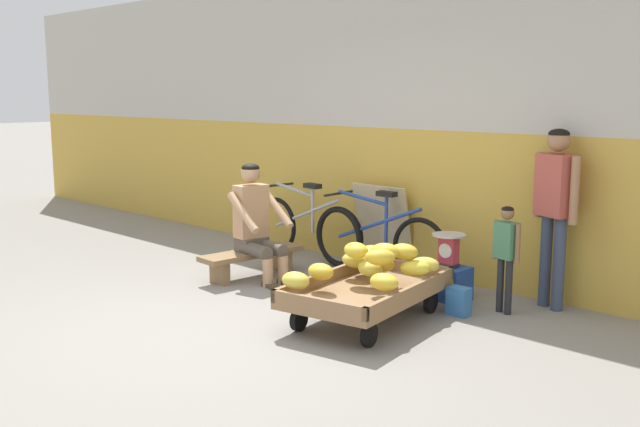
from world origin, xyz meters
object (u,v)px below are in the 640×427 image
Objects in this scene: banana_cart at (368,292)px; vendor_seated at (256,223)px; weighing_scale at (449,250)px; customer_adult at (556,198)px; sign_board at (383,227)px; bicycle_far_left at (378,240)px; shopping_bag at (459,301)px; plastic_crate at (448,283)px; customer_child at (506,248)px; low_bench at (252,258)px; bicycle_near_left at (306,228)px.

vendor_seated reaches higher than banana_cart.
customer_adult is (0.78, 0.40, 0.50)m from weighing_scale.
sign_board is at bearing 64.74° from vendor_seated.
bicycle_far_left is (0.71, 1.00, -0.21)m from vendor_seated.
banana_cart is 1.72m from vendor_seated.
sign_board is (-1.17, 0.52, -0.01)m from weighing_scale.
banana_cart is at bearing -123.74° from shopping_bag.
customer_adult is at bearing 57.63° from banana_cart.
sign_board is at bearing 150.64° from shopping_bag.
plastic_crate is (0.09, 0.99, -0.09)m from banana_cart.
shopping_bag is (1.39, -0.61, -0.23)m from bicycle_far_left.
sign_board is 1.83m from customer_child.
plastic_crate is at bearing 90.00° from weighing_scale.
low_bench is 0.67× the size of bicycle_far_left.
plastic_crate is 1.50× the size of shopping_bag.
sign_board is (0.84, 0.30, 0.09)m from bicycle_near_left.
vendor_seated is 2.80m from customer_adult.
plastic_crate is at bearing 178.45° from customer_child.
bicycle_near_left is 1.00× the size of bicycle_far_left.
customer_child reaches higher than sign_board.
bicycle_near_left is at bearing 148.05° from banana_cart.
bicycle_far_left is (-1.05, 0.28, 0.20)m from plastic_crate.
plastic_crate is (1.85, 0.71, -0.05)m from low_bench.
customer_child reaches higher than plastic_crate.
customer_adult reaches higher than bicycle_far_left.
bicycle_far_left is 1.66m from customer_child.
bicycle_far_left is (0.97, 0.06, 0.00)m from bicycle_near_left.
weighing_scale reaches higher than banana_cart.
sign_board is at bearing 61.33° from low_bench.
bicycle_far_left is at bearing -62.41° from sign_board.
low_bench reaches higher than shopping_bag.
sign_board is at bearing 156.26° from plastic_crate.
plastic_crate is at bearing -153.22° from customer_adult.
low_bench is 4.66× the size of shopping_bag.
plastic_crate is (1.76, 0.72, -0.42)m from vendor_seated.
banana_cart is 0.99m from plastic_crate.
customer_adult reaches higher than vendor_seated.
plastic_crate is at bearing -23.74° from sign_board.
sign_board is (-0.13, 0.24, 0.09)m from bicycle_far_left.
banana_cart is at bearing -95.40° from plastic_crate.
vendor_seated is 1.29× the size of sign_board.
customer_adult is 0.60m from customer_child.
banana_cart is at bearing -122.37° from customer_adult.
weighing_scale is at bearing 21.12° from low_bench.
plastic_crate is 0.48m from shopping_bag.
customer_child is at bearing 54.01° from shopping_bag.
customer_adult is at bearing -3.55° from sign_board.
weighing_scale is at bearing 178.56° from customer_child.
weighing_scale is 2.03m from bicycle_near_left.
shopping_bag is at bearing 9.81° from low_bench.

